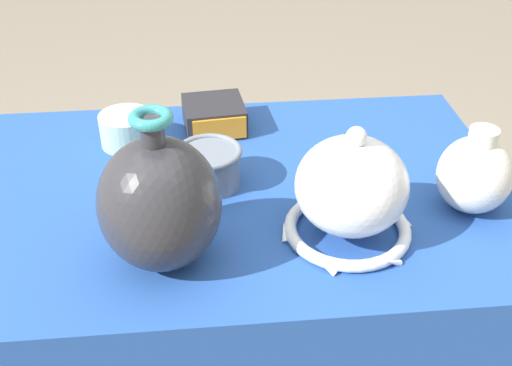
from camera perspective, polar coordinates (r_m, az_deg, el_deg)
The scene contains 7 objects.
display_table at distance 1.29m, azimuth -2.64°, elevation -3.75°, with size 1.13×0.73×0.73m.
vase_tall_bulbous at distance 1.03m, azimuth -8.55°, elevation -1.77°, with size 0.20×0.20×0.28m.
vase_dome_bell at distance 1.10m, azimuth 8.43°, elevation -0.81°, with size 0.24×0.22×0.22m.
mosaic_tile_box at distance 1.45m, azimuth -3.74°, elevation 5.99°, with size 0.14×0.15×0.06m.
pot_squat_celadon at distance 1.41m, azimuth -11.44°, elevation 4.69°, with size 0.11×0.11×0.07m, color #A8CCB7.
cup_wide_slate at distance 1.25m, azimuth -4.16°, elevation 1.56°, with size 0.13×0.13×0.08m.
jar_round_ivory at distance 1.23m, azimuth 18.89°, elevation 0.78°, with size 0.14×0.14×0.17m.
Camera 1 is at (-0.04, -1.04, 1.44)m, focal length 45.00 mm.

